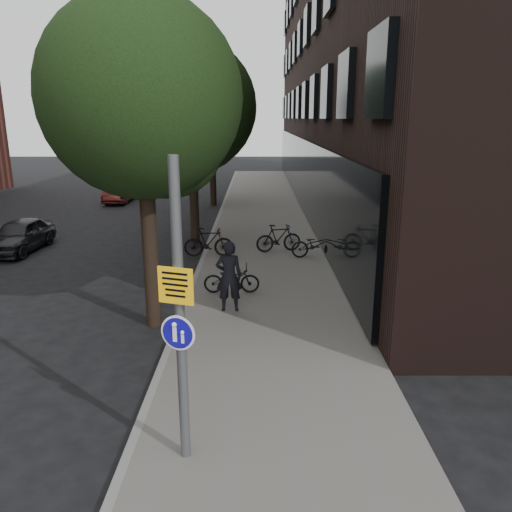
{
  "coord_description": "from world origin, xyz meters",
  "views": [
    {
      "loc": [
        -0.12,
        -6.78,
        4.86
      ],
      "look_at": [
        -0.12,
        3.57,
        2.0
      ],
      "focal_mm": 35.0,
      "sensor_mm": 36.0,
      "label": 1
    }
  ],
  "objects_px": {
    "pedestrian": "(229,276)",
    "parked_bike_facade_near": "(316,245)",
    "signpost": "(180,316)",
    "parked_car_near": "(20,235)"
  },
  "relations": [
    {
      "from": "pedestrian",
      "to": "parked_bike_facade_near",
      "type": "relative_size",
      "value": 1.04
    },
    {
      "from": "signpost",
      "to": "parked_bike_facade_near",
      "type": "xyz_separation_m",
      "value": [
        3.14,
        10.73,
        -1.72
      ]
    },
    {
      "from": "pedestrian",
      "to": "parked_car_near",
      "type": "xyz_separation_m",
      "value": [
        -8.22,
        6.35,
        -0.42
      ]
    },
    {
      "from": "signpost",
      "to": "pedestrian",
      "type": "height_order",
      "value": "signpost"
    },
    {
      "from": "pedestrian",
      "to": "parked_car_near",
      "type": "height_order",
      "value": "pedestrian"
    },
    {
      "from": "pedestrian",
      "to": "parked_car_near",
      "type": "distance_m",
      "value": 10.4
    },
    {
      "from": "signpost",
      "to": "parked_car_near",
      "type": "distance_m",
      "value": 14.49
    },
    {
      "from": "parked_bike_facade_near",
      "to": "parked_car_near",
      "type": "xyz_separation_m",
      "value": [
        -11.03,
        1.31,
        0.03
      ]
    },
    {
      "from": "signpost",
      "to": "pedestrian",
      "type": "relative_size",
      "value": 2.36
    },
    {
      "from": "signpost",
      "to": "parked_car_near",
      "type": "bearing_deg",
      "value": 141.16
    }
  ]
}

